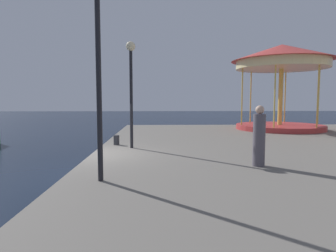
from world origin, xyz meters
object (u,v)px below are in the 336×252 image
Objects in this scene: lamp_post_mid_promenade at (131,75)px; bollard_center at (116,140)px; lamp_post_near_edge at (98,46)px; carousel at (282,66)px; person_mid_promenade at (259,138)px.

lamp_post_mid_promenade is 10.18× the size of bollard_center.
lamp_post_near_edge is 11.25× the size of bollard_center.
carousel reaches higher than lamp_post_near_edge.
lamp_post_near_edge is at bearing -85.72° from bollard_center.
carousel is at bearing 51.95° from lamp_post_near_edge.
bollard_center is (-0.41, 5.46, -2.86)m from lamp_post_near_edge.
bollard_center is (-9.47, -6.11, -3.76)m from carousel.
lamp_post_mid_promenade is (-8.76, -6.93, -1.15)m from carousel.
lamp_post_near_edge reaches higher than bollard_center.
lamp_post_mid_promenade is 2.82m from bollard_center.
lamp_post_mid_promenade is at bearing -49.02° from bollard_center.
carousel is 1.38× the size of lamp_post_near_edge.
carousel is 3.62× the size of person_mid_promenade.
lamp_post_mid_promenade is (0.30, 4.65, -0.25)m from lamp_post_near_edge.
carousel is at bearing 32.83° from bollard_center.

